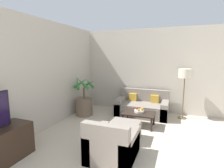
% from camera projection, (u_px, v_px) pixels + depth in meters
% --- Properties ---
extents(wall_back, '(8.15, 0.06, 2.70)m').
position_uv_depth(wall_back, '(186.00, 72.00, 5.31)').
color(wall_back, '#BCB2A3').
rests_on(wall_back, ground_plane).
extents(wall_left, '(0.06, 7.25, 2.70)m').
position_uv_depth(wall_left, '(29.00, 78.00, 3.84)').
color(wall_left, '#BCB2A3').
rests_on(wall_left, ground_plane).
extents(potted_palm, '(0.68, 0.67, 1.25)m').
position_uv_depth(potted_palm, '(84.00, 103.00, 5.42)').
color(potted_palm, brown).
rests_on(potted_palm, ground_plane).
extents(sofa_loveseat, '(1.56, 0.87, 0.77)m').
position_uv_depth(sofa_loveseat, '(142.00, 107.00, 5.45)').
color(sofa_loveseat, gray).
rests_on(sofa_loveseat, ground_plane).
extents(floor_lamp, '(0.36, 0.36, 1.47)m').
position_uv_depth(floor_lamp, '(185.00, 76.00, 4.99)').
color(floor_lamp, brown).
rests_on(floor_lamp, ground_plane).
extents(coffee_table, '(0.82, 0.54, 0.36)m').
position_uv_depth(coffee_table, '(139.00, 115.00, 4.57)').
color(coffee_table, black).
rests_on(coffee_table, ground_plane).
extents(fruit_bowl, '(0.27, 0.27, 0.05)m').
position_uv_depth(fruit_bowl, '(139.00, 111.00, 4.61)').
color(fruit_bowl, beige).
rests_on(fruit_bowl, coffee_table).
extents(apple_red, '(0.08, 0.08, 0.08)m').
position_uv_depth(apple_red, '(137.00, 108.00, 4.63)').
color(apple_red, red).
rests_on(apple_red, fruit_bowl).
extents(apple_green, '(0.06, 0.06, 0.06)m').
position_uv_depth(apple_green, '(139.00, 110.00, 4.52)').
color(apple_green, olive).
rests_on(apple_green, fruit_bowl).
extents(orange_fruit, '(0.08, 0.08, 0.08)m').
position_uv_depth(orange_fruit, '(142.00, 109.00, 4.56)').
color(orange_fruit, orange).
rests_on(orange_fruit, fruit_bowl).
extents(armchair, '(0.80, 0.86, 0.76)m').
position_uv_depth(armchair, '(112.00, 145.00, 3.11)').
color(armchair, gray).
rests_on(armchair, ground_plane).
extents(ottoman, '(0.64, 0.53, 0.39)m').
position_uv_depth(ottoman, '(125.00, 131.00, 3.86)').
color(ottoman, gray).
rests_on(ottoman, ground_plane).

